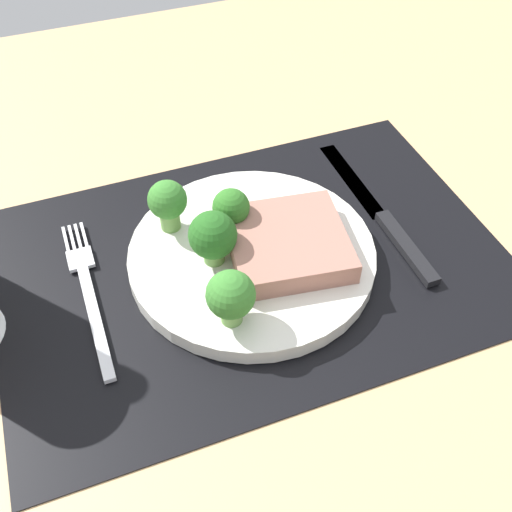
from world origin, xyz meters
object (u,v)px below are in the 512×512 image
object	(u,v)px
plate	(252,255)
fork	(89,292)
knife	(384,218)
steak	(288,243)

from	to	relation	value
plate	fork	distance (cm)	15.40
fork	knife	xyz separation A→B (cm)	(29.85, -0.89, 0.05)
steak	fork	bearing A→B (deg)	171.23
steak	plate	bearing A→B (deg)	154.92
steak	fork	size ratio (longest dim) A/B	0.55
plate	steak	distance (cm)	3.83
steak	knife	bearing A→B (deg)	9.54
steak	fork	xyz separation A→B (cm)	(-18.33, 2.83, -2.46)
plate	knife	distance (cm)	14.55
knife	fork	bearing A→B (deg)	175.79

